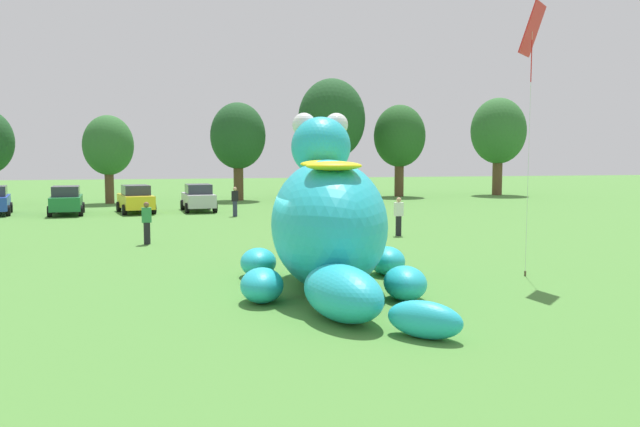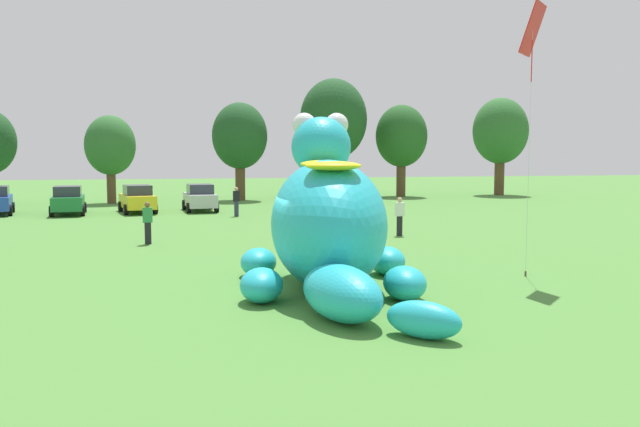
{
  "view_description": "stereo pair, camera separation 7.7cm",
  "coord_description": "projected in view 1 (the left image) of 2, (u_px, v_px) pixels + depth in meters",
  "views": [
    {
      "loc": [
        -3.63,
        -16.72,
        3.63
      ],
      "look_at": [
        0.48,
        1.26,
        1.93
      ],
      "focal_mm": 36.45,
      "sensor_mm": 36.0,
      "label": 1
    },
    {
      "loc": [
        -3.55,
        -16.74,
        3.63
      ],
      "look_at": [
        0.48,
        1.26,
        1.93
      ],
      "focal_mm": 36.45,
      "sensor_mm": 36.0,
      "label": 2
    }
  ],
  "objects": [
    {
      "name": "giant_inflatable_creature",
      "position": [
        329.0,
        222.0,
        17.56
      ],
      "size": [
        5.45,
        9.78,
        4.9
      ],
      "color": "#23B2C6",
      "rests_on": "ground"
    },
    {
      "name": "car_yellow",
      "position": [
        136.0,
        199.0,
        39.87
      ],
      "size": [
        2.55,
        4.36,
        1.72
      ],
      "color": "yellow",
      "rests_on": "ground"
    },
    {
      "name": "tree_centre_left",
      "position": [
        238.0,
        137.0,
        50.34
      ],
      "size": [
        4.28,
        4.28,
        7.6
      ],
      "color": "brown",
      "rests_on": "ground"
    },
    {
      "name": "spectator_by_cars",
      "position": [
        147.0,
        223.0,
        26.06
      ],
      "size": [
        0.38,
        0.26,
        1.71
      ],
      "color": "black",
      "rests_on": "ground"
    },
    {
      "name": "tree_centre",
      "position": [
        332.0,
        120.0,
        53.08
      ],
      "size": [
        5.49,
        5.49,
        9.75
      ],
      "color": "brown",
      "rests_on": "ground"
    },
    {
      "name": "spectator_mid_field",
      "position": [
        399.0,
        217.0,
        28.77
      ],
      "size": [
        0.38,
        0.26,
        1.71
      ],
      "color": "black",
      "rests_on": "ground"
    },
    {
      "name": "car_silver",
      "position": [
        198.0,
        198.0,
        41.09
      ],
      "size": [
        2.22,
        4.24,
        1.72
      ],
      "color": "#B7BABF",
      "rests_on": "ground"
    },
    {
      "name": "tree_mid_right",
      "position": [
        498.0,
        132.0,
        56.99
      ],
      "size": [
        4.8,
        4.8,
        8.52
      ],
      "color": "brown",
      "rests_on": "ground"
    },
    {
      "name": "tethered_flying_kite",
      "position": [
        532.0,
        34.0,
        18.69
      ],
      "size": [
        1.13,
        1.13,
        7.93
      ],
      "color": "brown",
      "rests_on": "ground"
    },
    {
      "name": "ground_plane",
      "position": [
        313.0,
        290.0,
        17.37
      ],
      "size": [
        160.0,
        160.0,
        0.0
      ],
      "primitive_type": "plane",
      "color": "#4C8438"
    },
    {
      "name": "car_green",
      "position": [
        66.0,
        200.0,
        38.71
      ],
      "size": [
        2.22,
        4.24,
        1.72
      ],
      "color": "#1E7238",
      "rests_on": "ground"
    },
    {
      "name": "spectator_wandering",
      "position": [
        288.0,
        225.0,
        25.52
      ],
      "size": [
        0.38,
        0.26,
        1.71
      ],
      "color": "#726656",
      "rests_on": "ground"
    },
    {
      "name": "tree_centre_right",
      "position": [
        400.0,
        137.0,
        55.12
      ],
      "size": [
        4.38,
        4.38,
        7.77
      ],
      "color": "brown",
      "rests_on": "ground"
    },
    {
      "name": "tree_mid_left",
      "position": [
        108.0,
        146.0,
        47.18
      ],
      "size": [
        3.62,
        3.62,
        6.43
      ],
      "color": "brown",
      "rests_on": "ground"
    },
    {
      "name": "spectator_near_inflatable",
      "position": [
        235.0,
        202.0,
        37.68
      ],
      "size": [
        0.38,
        0.26,
        1.71
      ],
      "color": "#2D334C",
      "rests_on": "ground"
    }
  ]
}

